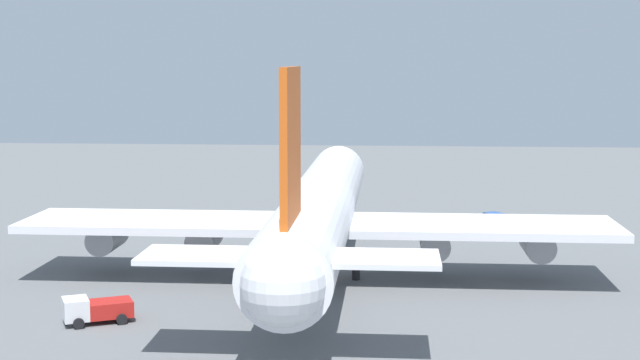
{
  "coord_description": "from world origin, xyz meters",
  "views": [
    {
      "loc": [
        -82.42,
        -6.55,
        19.41
      ],
      "look_at": [
        0.0,
        0.0,
        8.53
      ],
      "focal_mm": 51.53,
      "sensor_mm": 36.0,
      "label": 1
    }
  ],
  "objects_px": {
    "cargo_airplane": "(320,210)",
    "fuel_truck": "(505,223)",
    "pushback_tractor": "(96,309)",
    "safety_cone_nose": "(344,216)"
  },
  "relations": [
    {
      "from": "pushback_tractor",
      "to": "cargo_airplane",
      "type": "bearing_deg",
      "value": -41.1
    },
    {
      "from": "pushback_tractor",
      "to": "fuel_truck",
      "type": "xyz_separation_m",
      "value": [
        38.11,
        -34.54,
        0.14
      ]
    },
    {
      "from": "cargo_airplane",
      "to": "pushback_tractor",
      "type": "height_order",
      "value": "cargo_airplane"
    },
    {
      "from": "pushback_tractor",
      "to": "fuel_truck",
      "type": "distance_m",
      "value": 51.43
    },
    {
      "from": "cargo_airplane",
      "to": "safety_cone_nose",
      "type": "relative_size",
      "value": 89.04
    },
    {
      "from": "safety_cone_nose",
      "to": "cargo_airplane",
      "type": "bearing_deg",
      "value": 178.64
    },
    {
      "from": "pushback_tractor",
      "to": "safety_cone_nose",
      "type": "bearing_deg",
      "value": -19.18
    },
    {
      "from": "safety_cone_nose",
      "to": "pushback_tractor",
      "type": "bearing_deg",
      "value": 160.82
    },
    {
      "from": "cargo_airplane",
      "to": "fuel_truck",
      "type": "xyz_separation_m",
      "value": [
        20.57,
        -19.23,
        -4.58
      ]
    },
    {
      "from": "cargo_airplane",
      "to": "fuel_truck",
      "type": "distance_m",
      "value": 28.53
    }
  ]
}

